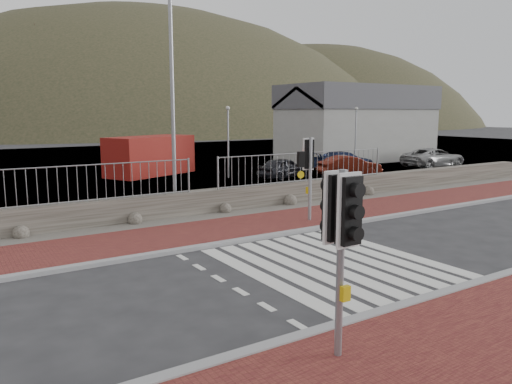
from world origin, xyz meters
TOP-DOWN VIEW (x-y plane):
  - ground at (0.00, 0.00)m, footprint 220.00×220.00m
  - sidewalk_far at (0.00, 4.50)m, footprint 40.00×3.00m
  - kerb_near at (0.00, -3.00)m, footprint 40.00×0.25m
  - kerb_far at (0.00, 3.00)m, footprint 40.00×0.25m
  - zebra_crossing at (-0.00, 0.00)m, footprint 4.62×5.60m
  - gravel_strip at (0.00, 6.50)m, footprint 40.00×1.50m
  - stone_wall at (0.00, 7.30)m, footprint 40.00×0.60m
  - railing at (0.00, 7.15)m, footprint 18.07×0.07m
  - quay at (0.00, 27.90)m, footprint 120.00×40.00m
  - water at (0.00, 62.90)m, footprint 220.00×50.00m
  - harbor_building at (20.00, 19.90)m, footprint 12.20×6.20m
  - hills_backdrop at (6.74, 87.90)m, footprint 254.00×90.00m
  - traffic_signal_near at (-3.25, -3.84)m, footprint 0.42×0.26m
  - traffic_signal_far at (2.48, 4.06)m, footprint 0.72×0.31m
  - streetlight at (-0.61, 8.08)m, footprint 1.73×0.41m
  - shipping_container at (2.70, 19.67)m, footprint 6.05×4.47m
  - car_a at (8.59, 14.00)m, footprint 3.72×2.17m
  - car_b at (12.33, 12.52)m, footprint 3.95×2.26m
  - car_c at (14.26, 15.05)m, footprint 4.47×2.42m
  - car_d at (20.64, 13.05)m, footprint 4.78×2.31m
  - car_e at (23.14, 15.19)m, footprint 3.55×1.65m

SIDE VIEW (x-z plane):
  - hills_backdrop at x=6.74m, z-range -73.05..26.95m
  - ground at x=0.00m, z-range 0.00..0.00m
  - quay at x=0.00m, z-range -0.25..0.25m
  - water at x=0.00m, z-range -0.03..0.03m
  - zebra_crossing at x=0.00m, z-range 0.00..0.01m
  - gravel_strip at x=0.00m, z-range 0.00..0.06m
  - sidewalk_far at x=0.00m, z-range 0.00..0.08m
  - kerb_near at x=0.00m, z-range -0.01..0.11m
  - kerb_far at x=0.00m, z-range -0.01..0.11m
  - stone_wall at x=0.00m, z-range 0.00..0.90m
  - car_e at x=23.14m, z-range 0.00..1.18m
  - car_a at x=8.59m, z-range 0.00..1.19m
  - car_c at x=14.26m, z-range 0.00..1.23m
  - car_b at x=12.33m, z-range 0.00..1.23m
  - car_d at x=20.64m, z-range 0.00..1.31m
  - shipping_container at x=2.70m, z-range 0.00..2.33m
  - railing at x=0.00m, z-range 1.21..2.43m
  - traffic_signal_far at x=2.48m, z-range 0.66..3.60m
  - traffic_signal_near at x=-3.25m, z-range 0.67..3.63m
  - harbor_building at x=20.00m, z-range 0.03..5.83m
  - streetlight at x=-0.61m, z-range 0.51..8.67m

